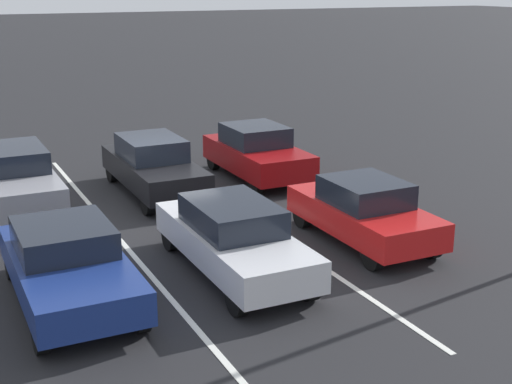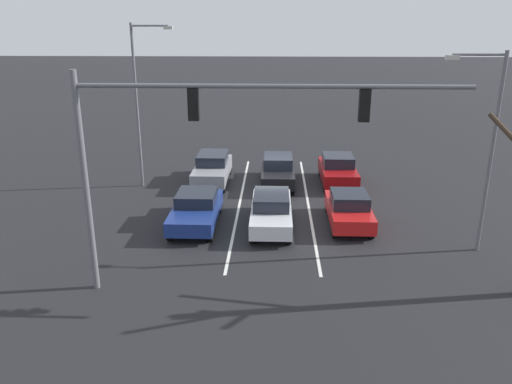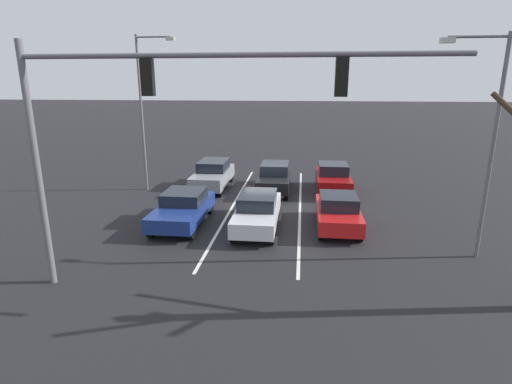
{
  "view_description": "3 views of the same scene",
  "coord_description": "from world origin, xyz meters",
  "views": [
    {
      "loc": [
        5.59,
        17.34,
        5.75
      ],
      "look_at": [
        0.02,
        5.83,
        1.95
      ],
      "focal_mm": 50.0,
      "sensor_mm": 36.0,
      "label": 1
    },
    {
      "loc": [
        -0.03,
        25.26,
        8.4
      ],
      "look_at": [
        0.79,
        4.54,
        1.45
      ],
      "focal_mm": 35.0,
      "sensor_mm": 36.0,
      "label": 2
    },
    {
      "loc": [
        -1.68,
        21.07,
        6.04
      ],
      "look_at": [
        -0.06,
        6.94,
        2.14
      ],
      "focal_mm": 28.0,
      "sensor_mm": 36.0,
      "label": 3
    }
  ],
  "objects": [
    {
      "name": "car_gray_rightlane_second",
      "position": [
        3.46,
        -1.44,
        0.82
      ],
      "size": [
        1.81,
        4.63,
        1.61
      ],
      "color": "gray",
      "rests_on": "ground_plane"
    },
    {
      "name": "street_lamp_left_shoulder",
      "position": [
        -7.77,
        7.04,
        4.42
      ],
      "size": [
        2.15,
        0.24,
        7.58
      ],
      "color": "slate",
      "rests_on": "ground_plane"
    },
    {
      "name": "ground_plane",
      "position": [
        0.0,
        0.0,
        0.0
      ],
      "size": [
        240.0,
        240.0,
        0.0
      ],
      "primitive_type": "plane",
      "color": "black"
    },
    {
      "name": "street_lamp_right_shoulder",
      "position": [
        7.0,
        -0.63,
        4.92
      ],
      "size": [
        2.16,
        0.24,
        8.53
      ],
      "color": "slate",
      "rests_on": "ground_plane"
    },
    {
      "name": "car_black_midlane_second",
      "position": [
        -0.2,
        -1.23,
        0.81
      ],
      "size": [
        1.75,
        4.67,
        1.6
      ],
      "color": "black",
      "rests_on": "ground_plane"
    },
    {
      "name": "lane_stripe_left_divider",
      "position": [
        -1.7,
        1.77,
        0.01
      ],
      "size": [
        0.12,
        15.55,
        0.01
      ],
      "primitive_type": "cube",
      "color": "silver",
      "rests_on": "ground_plane"
    },
    {
      "name": "traffic_signal_gantry",
      "position": [
        2.44,
        10.54,
        5.29
      ],
      "size": [
        11.75,
        0.37,
        7.17
      ],
      "color": "slate",
      "rests_on": "ground_plane"
    },
    {
      "name": "car_silver_midlane_front",
      "position": [
        0.11,
        4.93,
        0.77
      ],
      "size": [
        1.72,
        4.74,
        1.5
      ],
      "color": "silver",
      "rests_on": "ground_plane"
    },
    {
      "name": "car_maroon_leftlane_second",
      "position": [
        -3.51,
        -1.43,
        0.8
      ],
      "size": [
        1.84,
        4.22,
        1.6
      ],
      "color": "maroon",
      "rests_on": "ground_plane"
    },
    {
      "name": "lane_stripe_center_divider",
      "position": [
        1.7,
        1.77,
        0.01
      ],
      "size": [
        0.12,
        15.55,
        0.01
      ],
      "primitive_type": "cube",
      "color": "silver",
      "rests_on": "ground_plane"
    },
    {
      "name": "car_navy_rightlane_front",
      "position": [
        3.41,
        4.85,
        0.74
      ],
      "size": [
        1.91,
        4.5,
        1.44
      ],
      "color": "navy",
      "rests_on": "ground_plane"
    },
    {
      "name": "car_red_leftlane_front",
      "position": [
        -3.3,
        4.58,
        0.74
      ],
      "size": [
        1.76,
        4.07,
        1.47
      ],
      "color": "red",
      "rests_on": "ground_plane"
    }
  ]
}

